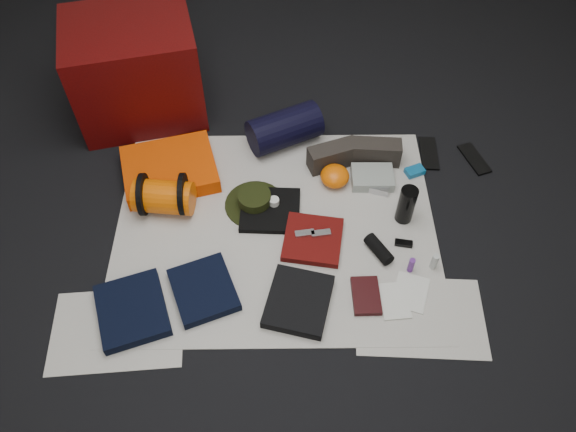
{
  "coord_description": "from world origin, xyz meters",
  "views": [
    {
      "loc": [
        0.05,
        -1.66,
        2.29
      ],
      "look_at": [
        0.06,
        -0.0,
        0.1
      ],
      "focal_mm": 35.0,
      "sensor_mm": 36.0,
      "label": 1
    }
  ],
  "objects_px": {
    "red_cabinet": "(136,70)",
    "sleeping_pad": "(170,169)",
    "compact_camera": "(379,188)",
    "stuff_sack": "(164,197)",
    "water_bottle": "(406,205)",
    "navy_duffel": "(285,128)",
    "paperback_book": "(366,296)"
  },
  "relations": [
    {
      "from": "water_bottle",
      "to": "paperback_book",
      "type": "distance_m",
      "value": 0.52
    },
    {
      "from": "water_bottle",
      "to": "stuff_sack",
      "type": "bearing_deg",
      "value": 176.28
    },
    {
      "from": "stuff_sack",
      "to": "red_cabinet",
      "type": "bearing_deg",
      "value": 105.96
    },
    {
      "from": "red_cabinet",
      "to": "navy_duffel",
      "type": "bearing_deg",
      "value": -32.66
    },
    {
      "from": "compact_camera",
      "to": "navy_duffel",
      "type": "bearing_deg",
      "value": 160.28
    },
    {
      "from": "red_cabinet",
      "to": "stuff_sack",
      "type": "distance_m",
      "value": 0.82
    },
    {
      "from": "compact_camera",
      "to": "paperback_book",
      "type": "height_order",
      "value": "compact_camera"
    },
    {
      "from": "red_cabinet",
      "to": "paperback_book",
      "type": "distance_m",
      "value": 1.79
    },
    {
      "from": "red_cabinet",
      "to": "water_bottle",
      "type": "height_order",
      "value": "red_cabinet"
    },
    {
      "from": "red_cabinet",
      "to": "compact_camera",
      "type": "bearing_deg",
      "value": -39.62
    },
    {
      "from": "navy_duffel",
      "to": "sleeping_pad",
      "type": "bearing_deg",
      "value": 175.92
    },
    {
      "from": "navy_duffel",
      "to": "compact_camera",
      "type": "distance_m",
      "value": 0.62
    },
    {
      "from": "navy_duffel",
      "to": "water_bottle",
      "type": "distance_m",
      "value": 0.81
    },
    {
      "from": "sleeping_pad",
      "to": "water_bottle",
      "type": "xyz_separation_m",
      "value": [
        1.22,
        -0.3,
        0.06
      ]
    },
    {
      "from": "navy_duffel",
      "to": "stuff_sack",
      "type": "bearing_deg",
      "value": -168.12
    },
    {
      "from": "stuff_sack",
      "to": "compact_camera",
      "type": "height_order",
      "value": "stuff_sack"
    },
    {
      "from": "water_bottle",
      "to": "compact_camera",
      "type": "distance_m",
      "value": 0.23
    },
    {
      "from": "red_cabinet",
      "to": "paperback_book",
      "type": "bearing_deg",
      "value": -60.35
    },
    {
      "from": "sleeping_pad",
      "to": "paperback_book",
      "type": "xyz_separation_m",
      "value": [
        0.98,
        -0.76,
        -0.03
      ]
    },
    {
      "from": "stuff_sack",
      "to": "water_bottle",
      "type": "relative_size",
      "value": 1.36
    },
    {
      "from": "paperback_book",
      "to": "water_bottle",
      "type": "bearing_deg",
      "value": 61.63
    },
    {
      "from": "stuff_sack",
      "to": "navy_duffel",
      "type": "distance_m",
      "value": 0.77
    },
    {
      "from": "paperback_book",
      "to": "navy_duffel",
      "type": "bearing_deg",
      "value": 108.79
    },
    {
      "from": "navy_duffel",
      "to": "paperback_book",
      "type": "height_order",
      "value": "navy_duffel"
    },
    {
      "from": "compact_camera",
      "to": "sleeping_pad",
      "type": "bearing_deg",
      "value": -169.6
    },
    {
      "from": "stuff_sack",
      "to": "navy_duffel",
      "type": "xyz_separation_m",
      "value": [
        0.61,
        0.47,
        0.02
      ]
    },
    {
      "from": "red_cabinet",
      "to": "paperback_book",
      "type": "height_order",
      "value": "red_cabinet"
    },
    {
      "from": "compact_camera",
      "to": "paperback_book",
      "type": "bearing_deg",
      "value": -84.7
    },
    {
      "from": "sleeping_pad",
      "to": "compact_camera",
      "type": "distance_m",
      "value": 1.12
    },
    {
      "from": "red_cabinet",
      "to": "sleeping_pad",
      "type": "distance_m",
      "value": 0.63
    },
    {
      "from": "stuff_sack",
      "to": "water_bottle",
      "type": "height_order",
      "value": "water_bottle"
    },
    {
      "from": "red_cabinet",
      "to": "water_bottle",
      "type": "distance_m",
      "value": 1.67
    }
  ]
}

